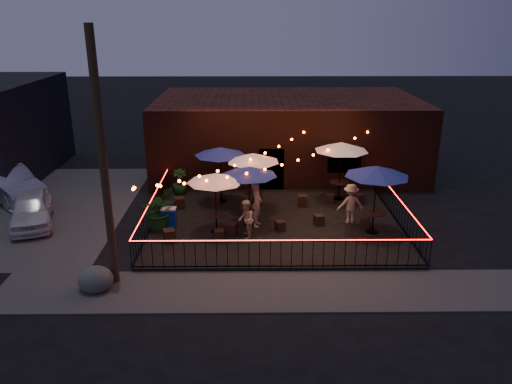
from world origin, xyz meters
TOP-DOWN VIEW (x-y plane):
  - ground at (0.00, 0.00)m, footprint 110.00×110.00m
  - patio at (0.00, 2.00)m, footprint 10.00×8.00m
  - sidewalk at (0.00, -3.25)m, footprint 18.00×2.50m
  - parking_lot at (-12.00, 4.00)m, footprint 11.00×12.00m
  - brick_building at (1.00, 9.99)m, footprint 14.00×8.00m
  - utility_pole at (-5.40, -2.60)m, footprint 0.26×0.26m
  - fence_front at (0.00, -2.00)m, footprint 10.00×0.04m
  - fence_left at (-5.00, 2.00)m, footprint 0.04×8.00m
  - fence_right at (5.00, 2.00)m, footprint 0.04×8.00m
  - festoon_lights at (-1.01, 1.70)m, footprint 10.02×8.72m
  - cafe_table_0 at (-2.35, 1.03)m, footprint 2.37×2.37m
  - cafe_table_1 at (-2.35, 4.45)m, footprint 2.35×2.35m
  - cafe_table_2 at (-1.05, 1.74)m, footprint 2.65×2.65m
  - cafe_table_3 at (-0.90, 3.52)m, footprint 2.91×2.91m
  - cafe_table_4 at (3.76, 0.92)m, footprint 2.60×2.60m
  - cafe_table_5 at (3.06, 4.67)m, footprint 3.17×3.17m
  - bistro_chair_0 at (-4.05, 0.10)m, footprint 0.55×0.55m
  - bistro_chair_1 at (-2.20, 0.19)m, footprint 0.38×0.38m
  - bistro_chair_2 at (-4.15, 3.59)m, footprint 0.52×0.52m
  - bistro_chair_3 at (-2.58, 3.86)m, footprint 0.40×0.40m
  - bistro_chair_4 at (-1.74, 0.70)m, footprint 0.55×0.55m
  - bistro_chair_5 at (0.15, 1.10)m, footprint 0.44×0.44m
  - bistro_chair_6 at (-0.68, 4.10)m, footprint 0.39×0.39m
  - bistro_chair_7 at (1.30, 3.81)m, footprint 0.45×0.45m
  - bistro_chair_8 at (1.76, 1.66)m, footprint 0.44×0.44m
  - bistro_chair_9 at (3.56, 1.33)m, footprint 0.45×0.45m
  - bistro_chair_10 at (2.58, 4.17)m, footprint 0.38×0.38m
  - bistro_chair_11 at (3.85, 4.01)m, footprint 0.54×0.54m
  - patron_a at (-0.77, 1.63)m, footprint 0.55×0.74m
  - patron_b at (-1.19, 0.43)m, footprint 0.60×0.76m
  - patron_c at (3.04, 1.85)m, footprint 1.15×0.75m
  - potted_shrub_a at (-4.60, 1.34)m, footprint 1.47×1.30m
  - potted_shrub_b at (-4.60, 2.75)m, footprint 0.84×0.75m
  - potted_shrub_c at (-4.36, 5.47)m, footprint 0.84×0.84m
  - cooler at (-4.29, 1.54)m, footprint 0.61×0.44m
  - boulder at (-5.87, -3.13)m, footprint 1.22×1.13m
  - car_white at (-10.05, 2.23)m, footprint 2.80×4.20m
  - car_silver at (-12.28, 5.19)m, footprint 4.60×4.40m

SIDE VIEW (x-z plane):
  - ground at x=0.00m, z-range 0.00..0.00m
  - parking_lot at x=-12.00m, z-range 0.00..0.02m
  - sidewalk at x=0.00m, z-range 0.00..0.05m
  - patio at x=0.00m, z-range 0.00..0.15m
  - bistro_chair_5 at x=0.15m, z-range 0.15..0.55m
  - bistro_chair_10 at x=2.58m, z-range 0.15..0.56m
  - bistro_chair_8 at x=1.76m, z-range 0.15..0.57m
  - bistro_chair_9 at x=3.56m, z-range 0.15..0.57m
  - bistro_chair_1 at x=-2.20m, z-range 0.15..0.58m
  - bistro_chair_6 at x=-0.68m, z-range 0.15..0.60m
  - bistro_chair_3 at x=-2.58m, z-range 0.15..0.61m
  - boulder at x=-5.87m, z-range 0.00..0.78m
  - bistro_chair_11 at x=3.85m, z-range 0.15..0.63m
  - bistro_chair_2 at x=-4.15m, z-range 0.15..0.64m
  - bistro_chair_7 at x=1.30m, z-range 0.15..0.64m
  - bistro_chair_0 at x=-4.05m, z-range 0.15..0.65m
  - bistro_chair_4 at x=-1.74m, z-range 0.15..0.65m
  - cooler at x=-4.29m, z-range 0.16..0.95m
  - fence_front at x=0.00m, z-range 0.14..1.18m
  - fence_left at x=-5.00m, z-range 0.14..1.18m
  - fence_right at x=5.00m, z-range 0.14..1.18m
  - car_white at x=-10.05m, z-range 0.00..1.33m
  - potted_shrub_c at x=-4.36m, z-range 0.15..1.35m
  - car_silver at x=-12.28m, z-range 0.00..1.56m
  - potted_shrub_b at x=-4.60m, z-range 0.15..1.43m
  - patron_b at x=-1.19m, z-range 0.15..1.67m
  - potted_shrub_a at x=-4.60m, z-range 0.15..1.69m
  - patron_c at x=3.04m, z-range 0.15..1.81m
  - patron_a at x=-0.77m, z-range 0.15..2.00m
  - brick_building at x=1.00m, z-range 0.00..4.00m
  - cafe_table_0 at x=-2.35m, z-range 1.14..3.54m
  - cafe_table_2 at x=-1.05m, z-range 1.16..3.61m
  - cafe_table_3 at x=-0.90m, z-range 1.19..3.69m
  - cafe_table_1 at x=-2.35m, z-range 1.20..3.74m
  - festoon_lights at x=-1.01m, z-range 1.86..3.18m
  - cafe_table_5 at x=3.06m, z-range 1.26..3.95m
  - cafe_table_4 at x=3.76m, z-range 1.27..3.97m
  - utility_pole at x=-5.40m, z-range 0.00..8.00m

